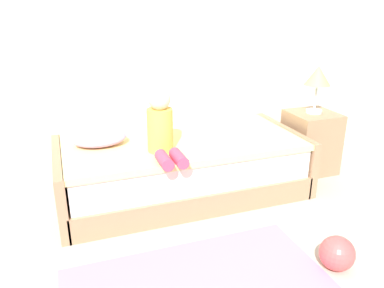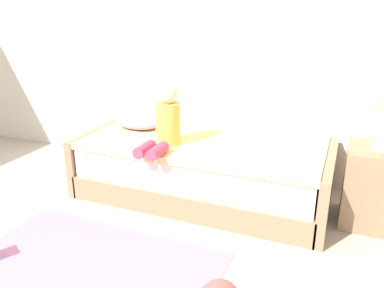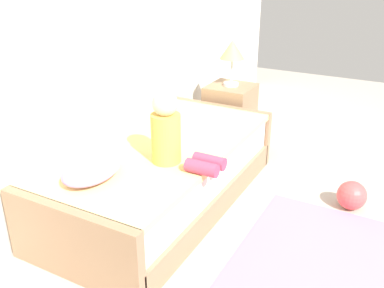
# 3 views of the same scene
# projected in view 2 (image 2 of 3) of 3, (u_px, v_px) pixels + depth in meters

# --- Properties ---
(wall_rear) EXTENTS (7.20, 0.10, 2.90)m
(wall_rear) POSITION_uv_depth(u_px,v_px,m) (219.00, 20.00, 3.48)
(wall_rear) COLOR silver
(wall_rear) RESTS_ON ground
(bed) EXTENTS (2.11, 1.00, 0.50)m
(bed) POSITION_uv_depth(u_px,v_px,m) (203.00, 168.00, 3.33)
(bed) COLOR #997556
(bed) RESTS_ON ground
(nightstand) EXTENTS (0.44, 0.44, 0.60)m
(nightstand) POSITION_uv_depth(u_px,v_px,m) (375.00, 187.00, 2.86)
(nightstand) COLOR #997556
(nightstand) RESTS_ON ground
(child_figure) EXTENTS (0.20, 0.51, 0.50)m
(child_figure) POSITION_uv_depth(u_px,v_px,m) (165.00, 121.00, 3.06)
(child_figure) COLOR gold
(child_figure) RESTS_ON bed
(pillow) EXTENTS (0.44, 0.30, 0.13)m
(pillow) POSITION_uv_depth(u_px,v_px,m) (138.00, 121.00, 3.55)
(pillow) COLOR #EA8CC6
(pillow) RESTS_ON bed
(area_rug) EXTENTS (1.60, 1.10, 0.01)m
(area_rug) POSITION_uv_depth(u_px,v_px,m) (84.00, 274.00, 2.38)
(area_rug) COLOR pink
(area_rug) RESTS_ON ground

